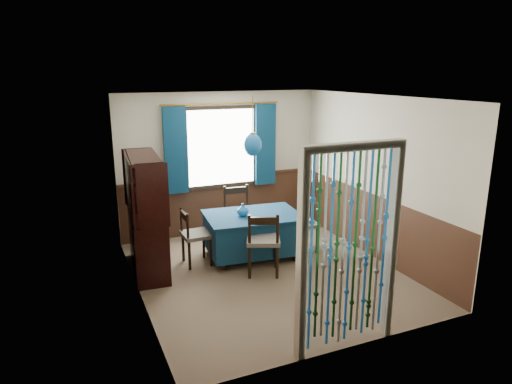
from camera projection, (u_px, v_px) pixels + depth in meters
name	position (u px, v px, depth m)	size (l,w,h in m)	color
floor	(268.00, 273.00, 6.60)	(4.00, 4.00, 0.00)	brown
ceiling	(269.00, 97.00, 5.96)	(4.00, 4.00, 0.00)	silver
wall_back	(221.00, 164.00, 8.05)	(3.60, 3.60, 0.00)	beige
wall_front	(353.00, 237.00, 4.50)	(3.60, 3.60, 0.00)	beige
wall_left	(135.00, 204.00, 5.58)	(4.00, 4.00, 0.00)	beige
wall_right	(375.00, 178.00, 6.97)	(4.00, 4.00, 0.00)	beige
wainscot_back	(222.00, 205.00, 8.23)	(3.60, 3.60, 0.00)	#432719
wainscot_front	(348.00, 304.00, 4.71)	(3.60, 3.60, 0.00)	#432719
wainscot_left	(140.00, 261.00, 5.78)	(4.00, 4.00, 0.00)	#432719
wainscot_right	(371.00, 225.00, 7.15)	(4.00, 4.00, 0.00)	#432719
window	(221.00, 147.00, 7.93)	(1.32, 0.12, 1.42)	black
doorway	(349.00, 253.00, 4.61)	(1.16, 0.12, 2.18)	silver
dining_table	(253.00, 232.00, 7.09)	(1.54, 1.14, 0.69)	#0F324E
chair_near	(263.00, 241.00, 6.46)	(0.60, 0.59, 0.94)	black
chair_far	(239.00, 214.00, 7.69)	(0.51, 0.49, 0.96)	black
chair_left	(194.00, 235.00, 6.81)	(0.41, 0.43, 0.86)	black
chair_right	(305.00, 224.00, 7.34)	(0.40, 0.42, 0.85)	black
sideboard	(147.00, 232.00, 6.56)	(0.55, 1.34, 1.71)	black
pendant_lamp	(253.00, 145.00, 6.74)	(0.27, 0.27, 0.89)	olive
vase_table	(243.00, 210.00, 6.94)	(0.17, 0.17, 0.17)	#155996
bowl_shelf	(152.00, 196.00, 6.17)	(0.22, 0.22, 0.05)	beige
vase_sideboard	(146.00, 203.00, 6.72)	(0.19, 0.19, 0.20)	beige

